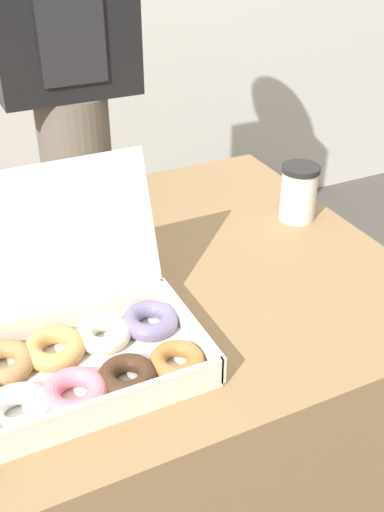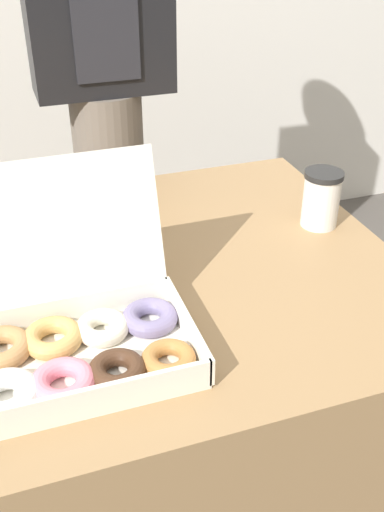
{
  "view_description": "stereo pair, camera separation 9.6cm",
  "coord_description": "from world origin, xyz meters",
  "views": [
    {
      "loc": [
        -0.33,
        -0.92,
        1.4
      ],
      "look_at": [
        0.02,
        -0.19,
        0.89
      ],
      "focal_mm": 42.0,
      "sensor_mm": 36.0,
      "label": 1
    },
    {
      "loc": [
        -0.24,
        -0.96,
        1.4
      ],
      "look_at": [
        0.02,
        -0.19,
        0.89
      ],
      "focal_mm": 42.0,
      "sensor_mm": 36.0,
      "label": 2
    }
  ],
  "objects": [
    {
      "name": "table",
      "position": [
        0.0,
        0.0,
        0.37
      ],
      "size": [
        1.0,
        0.87,
        0.74
      ],
      "color": "#99754C",
      "rests_on": "ground_plane"
    },
    {
      "name": "coffee_cup",
      "position": [
        0.4,
        0.06,
        0.81
      ],
      "size": [
        0.08,
        0.08,
        0.13
      ],
      "color": "silver",
      "rests_on": "table"
    },
    {
      "name": "donut_box",
      "position": [
        -0.18,
        -0.2,
        0.78
      ],
      "size": [
        0.37,
        0.31,
        0.28
      ],
      "color": "white",
      "rests_on": "table"
    },
    {
      "name": "ground_plane",
      "position": [
        0.0,
        0.0,
        0.0
      ],
      "size": [
        14.0,
        14.0,
        0.0
      ],
      "primitive_type": "plane",
      "color": "#4C4742"
    },
    {
      "name": "person_customer",
      "position": [
        0.04,
        0.58,
        0.99
      ],
      "size": [
        0.35,
        0.22,
        1.75
      ],
      "color": "#665B51",
      "rests_on": "ground_plane"
    }
  ]
}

